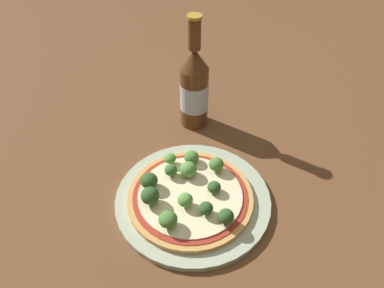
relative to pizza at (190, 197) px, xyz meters
name	(u,v)px	position (x,y,z in m)	size (l,w,h in m)	color
ground_plane	(191,208)	(-0.01, -0.01, -0.02)	(3.00, 3.00, 0.00)	brown
plate	(193,199)	(0.01, 0.00, -0.01)	(0.29, 0.29, 0.01)	#A3B293
pizza	(190,197)	(0.00, 0.00, 0.00)	(0.23, 0.23, 0.01)	tan
broccoli_floret_0	(168,219)	(-0.07, -0.03, 0.02)	(0.03, 0.03, 0.03)	#7A9E5B
broccoli_floret_1	(150,196)	(-0.07, 0.03, 0.03)	(0.03, 0.03, 0.03)	#7A9E5B
broccoli_floret_2	(149,181)	(-0.05, 0.06, 0.02)	(0.03, 0.03, 0.03)	#7A9E5B
broccoli_floret_3	(216,164)	(0.08, 0.01, 0.02)	(0.03, 0.03, 0.03)	#7A9E5B
broccoli_floret_4	(185,200)	(-0.02, -0.01, 0.02)	(0.03, 0.03, 0.03)	#7A9E5B
broccoli_floret_5	(191,157)	(0.05, 0.06, 0.02)	(0.03, 0.03, 0.02)	#7A9E5B
broccoli_floret_6	(188,169)	(0.03, 0.04, 0.02)	(0.03, 0.03, 0.03)	#7A9E5B
broccoli_floret_7	(226,216)	(0.01, -0.08, 0.02)	(0.03, 0.03, 0.03)	#7A9E5B
broccoli_floret_8	(207,208)	(0.00, -0.05, 0.02)	(0.02, 0.02, 0.02)	#7A9E5B
broccoli_floret_9	(214,187)	(0.04, -0.02, 0.02)	(0.02, 0.02, 0.02)	#7A9E5B
broccoli_floret_10	(170,158)	(0.02, 0.08, 0.02)	(0.02, 0.02, 0.02)	#7A9E5B
broccoli_floret_11	(171,170)	(0.00, 0.06, 0.02)	(0.02, 0.02, 0.02)	#7A9E5B
beer_bottle	(194,88)	(0.16, 0.18, 0.08)	(0.06, 0.06, 0.26)	#563319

